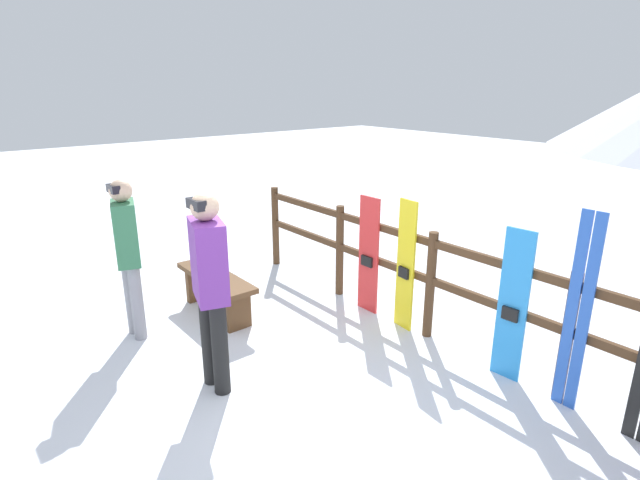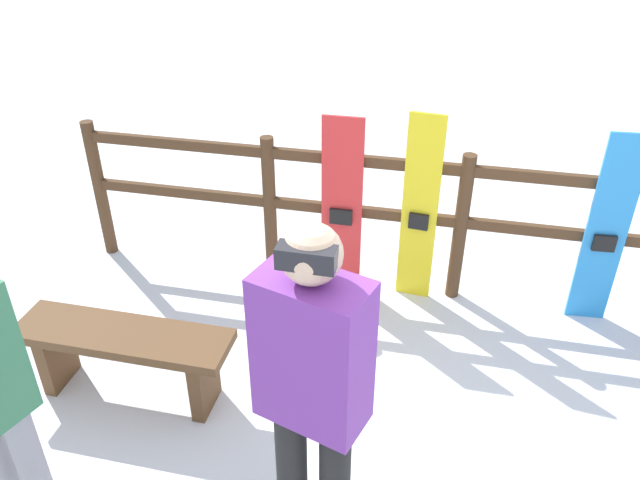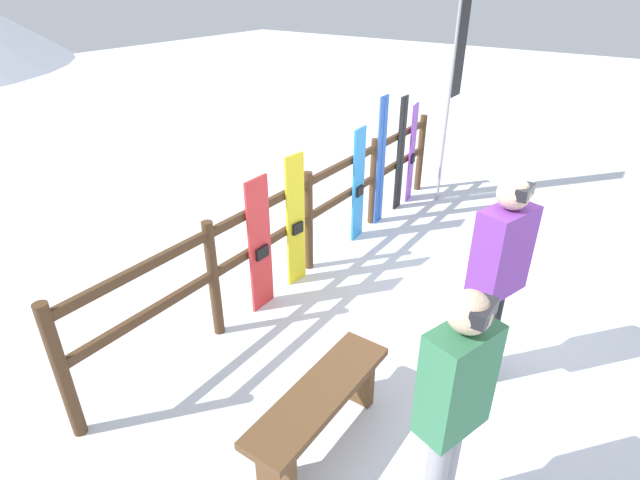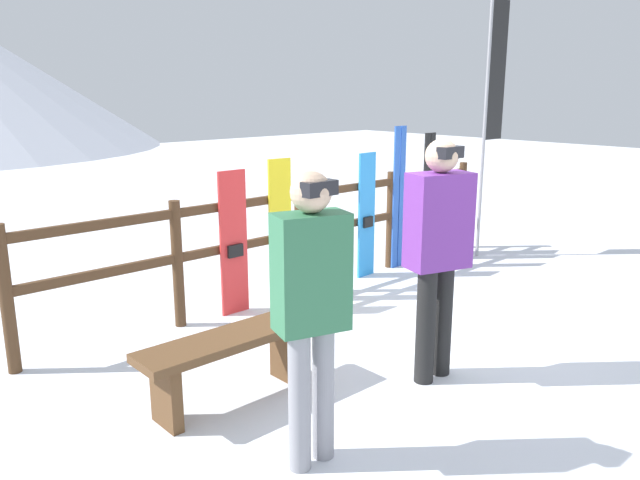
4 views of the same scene
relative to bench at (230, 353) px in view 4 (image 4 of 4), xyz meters
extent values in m
plane|color=white|center=(1.91, -0.42, -0.36)|extent=(40.00, 40.00, 0.00)
cylinder|color=#4C331E|center=(-0.97, 1.50, 0.22)|extent=(0.10, 0.10, 1.17)
cylinder|color=#4C331E|center=(0.47, 1.50, 0.22)|extent=(0.10, 0.10, 1.17)
cylinder|color=#4C331E|center=(1.91, 1.50, 0.22)|extent=(0.10, 0.10, 1.17)
cylinder|color=#4C331E|center=(3.36, 1.50, 0.22)|extent=(0.10, 0.10, 1.17)
cylinder|color=#4C331E|center=(4.80, 1.50, 0.22)|extent=(0.10, 0.10, 1.17)
cube|color=#4C331E|center=(1.91, 1.50, 0.28)|extent=(5.77, 0.05, 0.08)
cube|color=#4C331E|center=(1.91, 1.50, 0.69)|extent=(5.77, 0.05, 0.08)
cube|color=brown|center=(0.00, 0.00, 0.10)|extent=(1.32, 0.36, 0.06)
cube|color=brown|center=(-0.49, 0.00, -0.14)|extent=(0.08, 0.29, 0.43)
cube|color=brown|center=(0.49, 0.00, -0.14)|extent=(0.08, 0.29, 0.43)
cylinder|color=gray|center=(-0.16, -0.93, 0.05)|extent=(0.13, 0.13, 0.83)
cylinder|color=gray|center=(0.02, -0.93, 0.05)|extent=(0.13, 0.13, 0.83)
cube|color=#33724C|center=(-0.07, -0.93, 0.80)|extent=(0.45, 0.33, 0.66)
sphere|color=#D8B293|center=(-0.07, -0.93, 1.24)|extent=(0.22, 0.22, 0.22)
cube|color=black|center=(-0.07, -0.99, 1.26)|extent=(0.20, 0.08, 0.08)
cylinder|color=black|center=(1.24, -0.71, 0.07)|extent=(0.14, 0.14, 0.87)
cylinder|color=black|center=(1.44, -0.71, 0.07)|extent=(0.14, 0.14, 0.87)
cube|color=#723399|center=(1.34, -0.71, 0.85)|extent=(0.50, 0.37, 0.69)
sphere|color=#D8B293|center=(1.34, -0.71, 1.31)|extent=(0.23, 0.23, 0.23)
cube|color=black|center=(1.34, -0.78, 1.34)|extent=(0.21, 0.08, 0.08)
cube|color=red|center=(1.04, 1.45, 0.34)|extent=(0.30, 0.03, 1.39)
cube|color=black|center=(1.04, 1.42, 0.27)|extent=(0.17, 0.03, 0.12)
cube|color=yellow|center=(1.61, 1.45, 0.37)|extent=(0.26, 0.05, 1.46)
cube|color=black|center=(1.61, 1.42, 0.30)|extent=(0.14, 0.04, 0.12)
cube|color=#288CE0|center=(2.88, 1.45, 0.36)|extent=(0.27, 0.04, 1.43)
cube|color=black|center=(2.88, 1.42, 0.28)|extent=(0.15, 0.04, 0.12)
cube|color=blue|center=(3.38, 1.45, 0.49)|extent=(0.09, 0.02, 1.70)
cube|color=blue|center=(3.48, 1.45, 0.49)|extent=(0.09, 0.02, 1.70)
cube|color=black|center=(3.94, 1.45, 0.44)|extent=(0.09, 0.02, 1.60)
cube|color=black|center=(4.05, 1.45, 0.44)|extent=(0.09, 0.02, 1.60)
cube|color=purple|center=(4.36, 1.45, 0.35)|extent=(0.25, 0.07, 1.43)
cube|color=black|center=(4.36, 1.42, 0.28)|extent=(0.14, 0.06, 0.12)
cylinder|color=#99999E|center=(4.59, 1.08, 1.23)|extent=(0.04, 0.04, 3.18)
cube|color=black|center=(4.79, 1.08, 1.98)|extent=(0.36, 0.01, 1.68)
camera|label=1|loc=(4.94, -2.45, 2.27)|focal=28.00mm
camera|label=2|loc=(1.78, -2.54, 2.51)|focal=35.00mm
camera|label=3|loc=(-2.07, -1.46, 2.68)|focal=28.00mm
camera|label=4|loc=(-2.22, -3.36, 1.77)|focal=35.00mm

